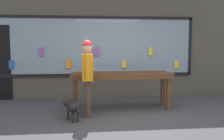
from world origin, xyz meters
TOP-DOWN VIEW (x-y plane):
  - ground_plane at (0.00, 0.00)m, footprint 40.00×40.00m
  - shopfront_facade at (-0.07, 2.39)m, footprint 7.77×0.29m
  - display_table_main at (0.00, 0.94)m, footprint 2.43×0.64m
  - person_browsing at (-0.82, 0.37)m, footprint 0.24×0.66m
  - small_dog at (-1.14, 0.10)m, footprint 0.39×0.53m

SIDE VIEW (x-z plane):
  - ground_plane at x=0.00m, z-range 0.00..0.00m
  - small_dog at x=-1.14m, z-range 0.08..0.52m
  - display_table_main at x=0.00m, z-range 0.27..1.16m
  - person_browsing at x=-0.82m, z-range 0.14..1.79m
  - shopfront_facade at x=-0.07m, z-range -0.03..3.75m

